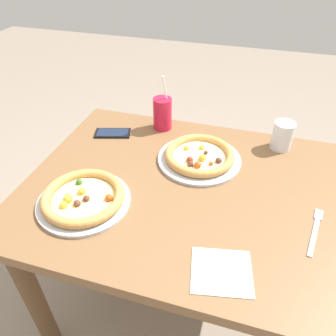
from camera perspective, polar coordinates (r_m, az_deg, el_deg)
ground_plane at (r=1.72m, az=2.04°, el=-22.23°), size 8.00×8.00×0.00m
dining_table at (r=1.22m, az=2.69°, el=-7.36°), size 1.11×0.87×0.75m
pizza_near at (r=1.09m, az=-14.67°, el=-5.15°), size 0.30×0.30×0.04m
pizza_far at (r=1.24m, az=5.55°, el=2.06°), size 0.32×0.32×0.04m
drink_cup_colored at (r=1.42m, az=-0.97°, el=9.59°), size 0.08×0.08×0.25m
water_cup_clear at (r=1.36m, az=19.49°, el=5.45°), size 0.08×0.08×0.11m
paper_napkin at (r=0.91m, az=9.40°, el=-17.54°), size 0.18×0.17×0.00m
fork at (r=1.08m, az=24.50°, el=-9.77°), size 0.06×0.20×0.00m
cell_phone at (r=1.42m, az=-9.71°, el=6.08°), size 0.16×0.11×0.01m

